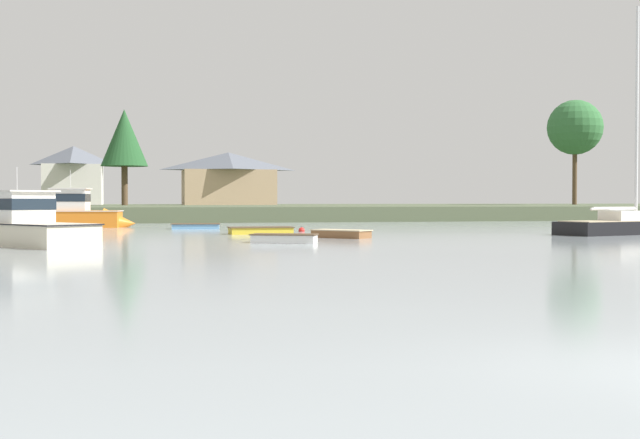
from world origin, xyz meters
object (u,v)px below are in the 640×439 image
object	(u,v)px
cruiser_cream	(13,232)
dinghy_skyblue	(196,227)
cruiser_orange	(75,219)
mooring_buoy_red	(302,230)
dinghy_white	(284,240)
sailboat_black	(627,229)
dinghy_wood	(341,235)
dinghy_yellow	(261,231)

from	to	relation	value
cruiser_cream	dinghy_skyblue	world-z (taller)	cruiser_cream
cruiser_orange	dinghy_skyblue	world-z (taller)	cruiser_orange
cruiser_cream	mooring_buoy_red	size ratio (longest dim) A/B	19.07
cruiser_cream	dinghy_white	world-z (taller)	cruiser_cream
dinghy_skyblue	mooring_buoy_red	bearing A→B (deg)	-45.14
sailboat_black	dinghy_wood	bearing A→B (deg)	-176.80
cruiser_cream	mooring_buoy_red	bearing A→B (deg)	37.95
cruiser_orange	dinghy_skyblue	xyz separation A→B (m)	(8.01, -5.10, -0.46)
dinghy_wood	cruiser_orange	bearing A→B (deg)	125.90
dinghy_wood	cruiser_orange	distance (m)	24.29
sailboat_black	dinghy_wood	xyz separation A→B (m)	(-16.87, -0.94, -0.12)
dinghy_wood	dinghy_yellow	bearing A→B (deg)	120.07
cruiser_cream	dinghy_skyblue	bearing A→B (deg)	62.84
dinghy_yellow	dinghy_skyblue	world-z (taller)	dinghy_yellow
dinghy_white	dinghy_yellow	bearing A→B (deg)	87.59
cruiser_cream	dinghy_wood	bearing A→B (deg)	11.46
cruiser_cream	mooring_buoy_red	world-z (taller)	cruiser_cream
cruiser_cream	cruiser_orange	bearing A→B (deg)	87.33
sailboat_black	cruiser_orange	bearing A→B (deg)	148.95
sailboat_black	dinghy_white	world-z (taller)	sailboat_black
cruiser_orange	mooring_buoy_red	bearing A→B (deg)	-38.43
dinghy_white	dinghy_skyblue	xyz separation A→B (m)	(-2.56, 18.63, -0.01)
dinghy_white	dinghy_wood	distance (m)	5.46
mooring_buoy_red	sailboat_black	bearing A→B (deg)	-24.05
dinghy_skyblue	mooring_buoy_red	distance (m)	8.42
dinghy_white	sailboat_black	bearing A→B (deg)	13.67
dinghy_white	cruiser_orange	bearing A→B (deg)	114.02
cruiser_cream	cruiser_orange	xyz separation A→B (m)	(1.06, 22.77, 0.06)
cruiser_cream	dinghy_yellow	xyz separation A→B (m)	(12.04, 8.73, -0.39)
cruiser_orange	dinghy_yellow	bearing A→B (deg)	-51.98
mooring_buoy_red	dinghy_wood	bearing A→B (deg)	-88.07
cruiser_orange	sailboat_black	bearing A→B (deg)	-31.05
sailboat_black	dinghy_wood	size ratio (longest dim) A/B	4.33
cruiser_cream	mooring_buoy_red	distance (m)	19.04
dinghy_skyblue	mooring_buoy_red	size ratio (longest dim) A/B	7.67
cruiser_orange	mooring_buoy_red	xyz separation A→B (m)	(13.95, -11.07, -0.52)
dinghy_yellow	mooring_buoy_red	distance (m)	4.21
cruiser_cream	dinghy_wood	distance (m)	15.62
dinghy_white	dinghy_skyblue	distance (m)	18.80
dinghy_white	mooring_buoy_red	xyz separation A→B (m)	(3.38, 12.66, -0.07)
dinghy_yellow	dinghy_skyblue	distance (m)	9.43
dinghy_white	cruiser_orange	size ratio (longest dim) A/B	0.36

